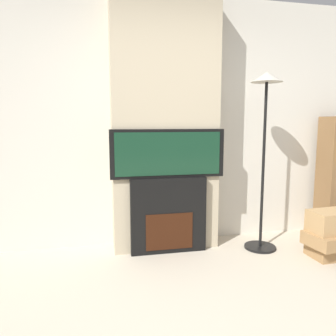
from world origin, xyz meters
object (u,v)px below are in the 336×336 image
at_px(television, 168,154).
at_px(box_stack, 330,235).
at_px(floor_lamp, 265,121).
at_px(fireplace, 168,215).

height_order(television, box_stack, television).
relative_size(floor_lamp, box_stack, 3.74).
distance_m(fireplace, box_stack, 1.63).
bearing_deg(fireplace, television, -90.00).
bearing_deg(television, floor_lamp, -7.39).
bearing_deg(fireplace, floor_lamp, -7.51).
relative_size(television, box_stack, 2.37).
distance_m(floor_lamp, box_stack, 1.31).
relative_size(television, floor_lamp, 0.63).
height_order(television, floor_lamp, floor_lamp).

